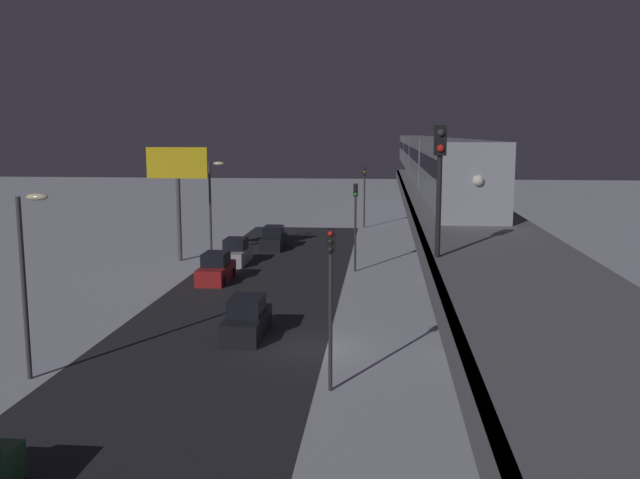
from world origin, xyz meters
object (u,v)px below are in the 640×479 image
sedan_black_2 (247,320)px  rail_signal (440,168)px  commercial_billboard (177,174)px  sedan_red (216,270)px  sedan_black (274,239)px  subway_train (425,154)px  traffic_light_mid (355,214)px  traffic_light_near (331,286)px  traffic_light_far (364,188)px  sedan_silver (236,253)px

sedan_black_2 → rail_signal: bearing=-54.2°
commercial_billboard → sedan_red: bearing=123.0°
rail_signal → sedan_black: bearing=-73.4°
subway_train → traffic_light_mid: (5.79, 16.23, -3.80)m
sedan_black → traffic_light_near: bearing=102.9°
sedan_black_2 → commercial_billboard: bearing=115.4°
subway_train → traffic_light_far: bearing=-51.2°
rail_signal → sedan_black: (11.13, -37.43, -8.15)m
sedan_black_2 → traffic_light_near: (-4.70, 6.94, 3.40)m
sedan_black → commercial_billboard: 10.89m
sedan_black_2 → sedan_red: bearing=110.4°
subway_train → traffic_light_mid: size_ratio=11.57×
subway_train → sedan_red: size_ratio=16.26×
subway_train → traffic_light_far: 9.98m
rail_signal → traffic_light_near: (3.63, -4.61, -4.75)m
subway_train → sedan_black_2: subway_train is taller
traffic_light_mid → traffic_light_far: 23.42m
traffic_light_far → sedan_black_2: bearing=83.3°
rail_signal → commercial_billboard: bearing=-60.5°
traffic_light_mid → sedan_black_2: bearing=74.1°
traffic_light_near → commercial_billboard: commercial_billboard is taller
sedan_black_2 → traffic_light_near: traffic_light_near is taller
sedan_red → sedan_black_2: size_ratio=1.00×
traffic_light_far → commercial_billboard: 24.84m
rail_signal → traffic_light_near: rail_signal is taller
rail_signal → sedan_black: 39.89m
sedan_black → sedan_black_2: 26.03m
sedan_silver → commercial_billboard: size_ratio=0.50×
commercial_billboard → traffic_light_mid: bearing=167.7°
sedan_black → sedan_silver: (1.80, 7.17, 0.00)m
traffic_light_mid → traffic_light_far: bearing=-90.0°
traffic_light_far → traffic_light_mid: bearing=90.0°
traffic_light_mid → sedan_red: bearing=23.9°
subway_train → commercial_billboard: 23.78m
sedan_red → traffic_light_near: (-9.30, 19.29, 3.41)m
rail_signal → sedan_silver: size_ratio=0.89×
sedan_red → sedan_silver: (-0.00, -6.36, 0.01)m
subway_train → traffic_light_near: 40.25m
subway_train → sedan_silver: size_ratio=16.51×
traffic_light_far → commercial_billboard: (13.97, 20.36, 2.63)m
subway_train → commercial_billboard: subway_train is taller
sedan_black → traffic_light_far: 16.26m
sedan_silver → traffic_light_near: (-9.30, 25.65, 3.40)m
rail_signal → sedan_black: rail_signal is taller
sedan_black_2 → commercial_billboard: (9.27, -19.54, 6.03)m
sedan_silver → traffic_light_mid: bearing=166.5°
sedan_silver → rail_signal: bearing=113.1°
traffic_light_near → traffic_light_mid: bearing=-90.0°
sedan_black → subway_train: bearing=-152.8°
sedan_red → commercial_billboard: commercial_billboard is taller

